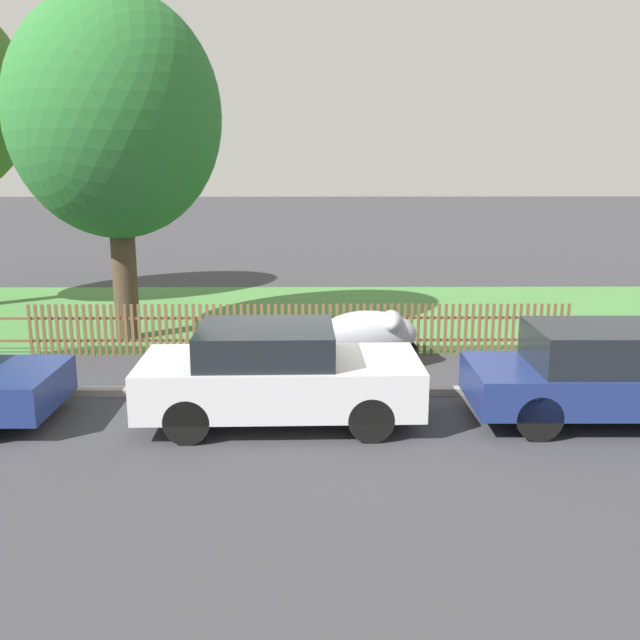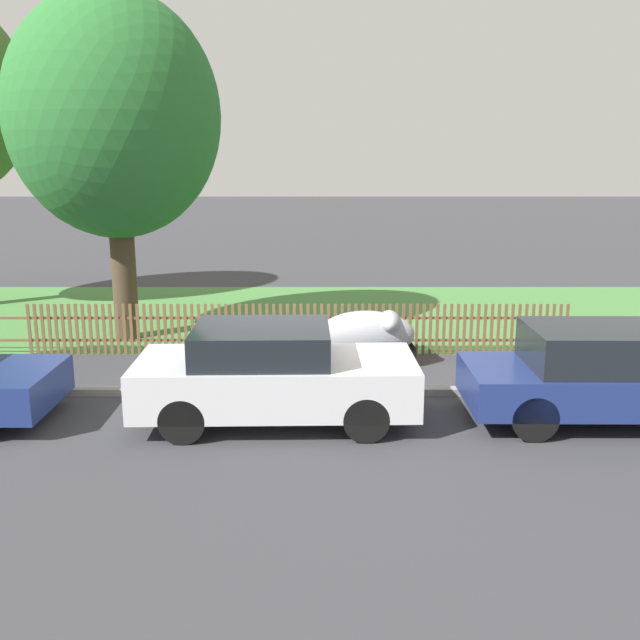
# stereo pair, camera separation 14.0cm
# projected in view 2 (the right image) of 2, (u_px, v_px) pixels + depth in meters

# --- Properties ---
(ground_plane) EXTENTS (120.00, 120.00, 0.00)m
(ground_plane) POSITION_uv_depth(u_px,v_px,m) (296.00, 397.00, 11.83)
(ground_plane) COLOR #38383D
(kerb_stone) EXTENTS (39.59, 0.20, 0.12)m
(kerb_stone) POSITION_uv_depth(u_px,v_px,m) (296.00, 391.00, 11.91)
(kerb_stone) COLOR gray
(kerb_stone) RESTS_ON ground
(grass_strip) EXTENTS (39.59, 7.53, 0.01)m
(grass_strip) POSITION_uv_depth(u_px,v_px,m) (305.00, 314.00, 18.00)
(grass_strip) COLOR #477F3D
(grass_strip) RESTS_ON ground
(park_fence) EXTENTS (39.59, 0.05, 1.04)m
(park_fence) POSITION_uv_depth(u_px,v_px,m) (300.00, 329.00, 14.23)
(park_fence) COLOR brown
(park_fence) RESTS_ON ground
(parked_car_black_saloon) EXTENTS (4.16, 1.87, 1.47)m
(parked_car_black_saloon) POSITION_uv_depth(u_px,v_px,m) (276.00, 374.00, 10.55)
(parked_car_black_saloon) COLOR silver
(parked_car_black_saloon) RESTS_ON ground
(parked_car_navy_estate) EXTENTS (4.29, 1.73, 1.45)m
(parked_car_navy_estate) POSITION_uv_depth(u_px,v_px,m) (610.00, 375.00, 10.55)
(parked_car_navy_estate) COLOR navy
(parked_car_navy_estate) RESTS_ON ground
(covered_motorcycle) EXTENTS (1.90, 0.81, 1.08)m
(covered_motorcycle) POSITION_uv_depth(u_px,v_px,m) (372.00, 333.00, 13.37)
(covered_motorcycle) COLOR black
(covered_motorcycle) RESTS_ON ground
(tree_behind_motorcycle) EXTENTS (4.36, 4.36, 7.21)m
(tree_behind_motorcycle) POSITION_uv_depth(u_px,v_px,m) (117.00, 117.00, 14.62)
(tree_behind_motorcycle) COLOR #473828
(tree_behind_motorcycle) RESTS_ON ground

